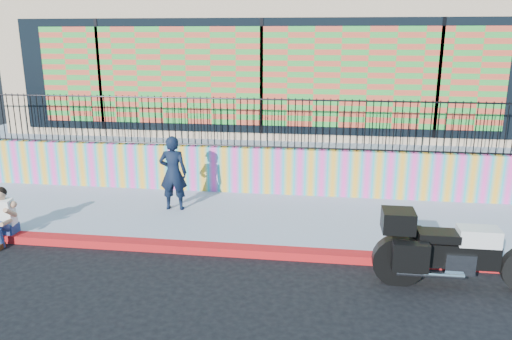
# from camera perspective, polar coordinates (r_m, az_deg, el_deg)

# --- Properties ---
(ground) EXTENTS (90.00, 90.00, 0.00)m
(ground) POSITION_cam_1_polar(r_m,az_deg,el_deg) (9.20, -2.76, -9.55)
(ground) COLOR black
(ground) RESTS_ON ground
(red_curb) EXTENTS (16.00, 0.30, 0.15)m
(red_curb) POSITION_cam_1_polar(r_m,az_deg,el_deg) (9.17, -2.77, -9.12)
(red_curb) COLOR red
(red_curb) RESTS_ON ground
(sidewalk) EXTENTS (16.00, 3.00, 0.15)m
(sidewalk) POSITION_cam_1_polar(r_m,az_deg,el_deg) (10.67, -1.12, -5.52)
(sidewalk) COLOR #949BB2
(sidewalk) RESTS_ON ground
(mural_wall) EXTENTS (16.00, 0.20, 1.10)m
(mural_wall) POSITION_cam_1_polar(r_m,az_deg,el_deg) (11.99, 0.07, -0.05)
(mural_wall) COLOR #FF43B4
(mural_wall) RESTS_ON sidewalk
(metal_fence) EXTENTS (15.80, 0.04, 1.20)m
(metal_fence) POSITION_cam_1_polar(r_m,az_deg,el_deg) (11.74, 0.08, 5.38)
(metal_fence) COLOR black
(metal_fence) RESTS_ON mural_wall
(elevated_platform) EXTENTS (16.00, 10.00, 1.25)m
(elevated_platform) POSITION_cam_1_polar(r_m,az_deg,el_deg) (16.94, 2.46, 4.19)
(elevated_platform) COLOR #949BB2
(elevated_platform) RESTS_ON ground
(storefront_building) EXTENTS (14.00, 8.06, 4.00)m
(storefront_building) POSITION_cam_1_polar(r_m,az_deg,el_deg) (16.43, 2.49, 13.06)
(storefront_building) COLOR tan
(storefront_building) RESTS_ON elevated_platform
(police_motorcycle) EXTENTS (2.64, 0.87, 1.64)m
(police_motorcycle) POSITION_cam_1_polar(r_m,az_deg,el_deg) (8.40, 22.27, -8.09)
(police_motorcycle) COLOR black
(police_motorcycle) RESTS_ON ground
(police_officer) EXTENTS (0.62, 0.43, 1.63)m
(police_officer) POSITION_cam_1_polar(r_m,az_deg,el_deg) (10.91, -9.45, -0.34)
(police_officer) COLOR black
(police_officer) RESTS_ON sidewalk
(seated_man) EXTENTS (0.54, 0.71, 1.06)m
(seated_man) POSITION_cam_1_polar(r_m,az_deg,el_deg) (10.61, -27.23, -5.26)
(seated_man) COLOR navy
(seated_man) RESTS_ON ground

